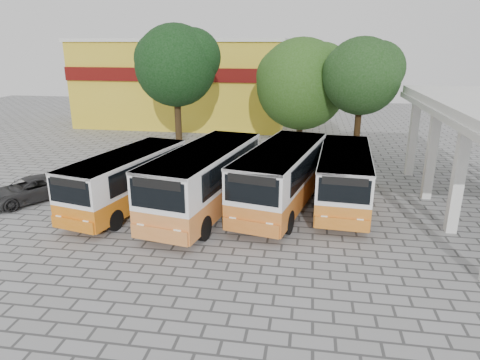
% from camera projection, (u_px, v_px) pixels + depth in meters
% --- Properties ---
extents(ground, '(90.00, 90.00, 0.00)m').
position_uv_depth(ground, '(268.00, 237.00, 18.32)').
color(ground, gray).
rests_on(ground, ground).
extents(shophouse_block, '(20.40, 10.40, 8.30)m').
position_uv_depth(shophouse_block, '(186.00, 82.00, 43.13)').
color(shophouse_block, gold).
rests_on(shophouse_block, ground).
extents(bus_far_left, '(4.00, 8.11, 2.78)m').
position_uv_depth(bus_far_left, '(127.00, 177.00, 21.04)').
color(bus_far_left, orange).
rests_on(bus_far_left, ground).
extents(bus_centre_left, '(4.25, 9.17, 3.17)m').
position_uv_depth(bus_centre_left, '(205.00, 177.00, 20.37)').
color(bus_centre_left, orange).
rests_on(bus_centre_left, ground).
extents(bus_centre_right, '(4.40, 9.00, 3.09)m').
position_uv_depth(bus_centre_right, '(281.00, 174.00, 20.93)').
color(bus_centre_right, orange).
rests_on(bus_centre_right, ground).
extents(bus_far_right, '(2.98, 8.04, 2.84)m').
position_uv_depth(bus_far_right, '(344.00, 175.00, 21.30)').
color(bus_far_right, orange).
rests_on(bus_far_right, ground).
extents(tree_left, '(6.05, 5.76, 9.27)m').
position_uv_depth(tree_left, '(177.00, 63.00, 30.17)').
color(tree_left, '#3D2B16').
rests_on(tree_left, ground).
extents(tree_middle, '(6.98, 6.65, 8.36)m').
position_uv_depth(tree_middle, '(303.00, 81.00, 31.21)').
color(tree_middle, '#48371D').
rests_on(tree_middle, ground).
extents(tree_right, '(5.26, 5.01, 8.36)m').
position_uv_depth(tree_right, '(363.00, 74.00, 27.70)').
color(tree_right, '#301F0E').
rests_on(tree_right, ground).
extents(parked_car, '(4.14, 4.84, 1.23)m').
position_uv_depth(parked_car, '(29.00, 190.00, 22.28)').
color(parked_car, '#262627').
rests_on(parked_car, ground).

